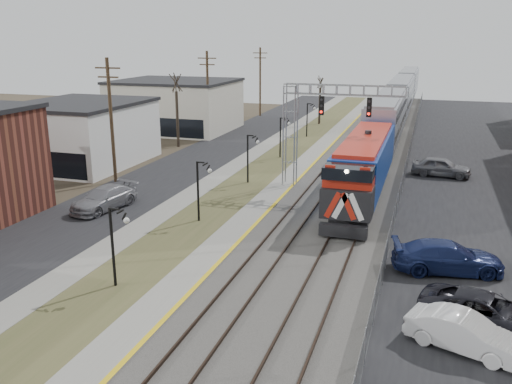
% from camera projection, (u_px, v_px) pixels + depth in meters
% --- Properties ---
extents(street_west, '(7.00, 120.00, 0.04)m').
position_uv_depth(street_west, '(198.00, 159.00, 52.97)').
color(street_west, black).
rests_on(street_west, ground).
extents(sidewalk, '(2.00, 120.00, 0.08)m').
position_uv_depth(sidewalk, '(241.00, 162.00, 51.64)').
color(sidewalk, gray).
rests_on(sidewalk, ground).
extents(grass_median, '(4.00, 120.00, 0.06)m').
position_uv_depth(grass_median, '(272.00, 164.00, 50.77)').
color(grass_median, '#464A27').
rests_on(grass_median, ground).
extents(platform, '(2.00, 120.00, 0.24)m').
position_uv_depth(platform, '(303.00, 165.00, 49.86)').
color(platform, gray).
rests_on(platform, ground).
extents(ballast_bed, '(8.00, 120.00, 0.20)m').
position_uv_depth(ballast_bed, '(357.00, 170.00, 48.40)').
color(ballast_bed, '#595651').
rests_on(ballast_bed, ground).
extents(parking_lot, '(16.00, 120.00, 0.04)m').
position_uv_depth(parking_lot, '(503.00, 181.00, 44.91)').
color(parking_lot, black).
rests_on(parking_lot, ground).
extents(platform_edge, '(0.24, 120.00, 0.01)m').
position_uv_depth(platform_edge, '(312.00, 165.00, 49.57)').
color(platform_edge, gold).
rests_on(platform_edge, platform).
extents(track_near, '(1.58, 120.00, 0.15)m').
position_uv_depth(track_near, '(335.00, 166.00, 48.94)').
color(track_near, '#2D2119').
rests_on(track_near, ballast_bed).
extents(track_far, '(1.58, 120.00, 0.15)m').
position_uv_depth(track_far, '(375.00, 169.00, 47.92)').
color(track_far, '#2D2119').
rests_on(track_far, ballast_bed).
extents(train, '(3.00, 85.85, 5.33)m').
position_uv_depth(train, '(397.00, 104.00, 71.48)').
color(train, navy).
rests_on(train, ground).
extents(signal_gantry, '(9.00, 1.07, 8.15)m').
position_uv_depth(signal_gantry, '(312.00, 118.00, 41.28)').
color(signal_gantry, gray).
rests_on(signal_gantry, ground).
extents(lampposts, '(0.14, 62.14, 4.00)m').
position_uv_depth(lampposts, '(200.00, 191.00, 34.93)').
color(lampposts, black).
rests_on(lampposts, ground).
extents(utility_poles, '(0.28, 80.28, 10.00)m').
position_uv_depth(utility_poles, '(111.00, 122.00, 43.31)').
color(utility_poles, '#4C3823').
rests_on(utility_poles, ground).
extents(fence, '(0.04, 120.00, 1.60)m').
position_uv_depth(fence, '(406.00, 165.00, 46.98)').
color(fence, gray).
rests_on(fence, ground).
extents(buildings_west, '(14.00, 67.00, 7.00)m').
position_uv_depth(buildings_west, '(40.00, 143.00, 45.04)').
color(buildings_west, beige).
rests_on(buildings_west, ground).
extents(bare_trees, '(12.30, 42.30, 5.95)m').
position_uv_depth(bare_trees, '(202.00, 125.00, 56.14)').
color(bare_trees, '#382D23').
rests_on(bare_trees, ground).
extents(car_lot_b, '(4.59, 2.89, 1.43)m').
position_uv_depth(car_lot_b, '(464.00, 334.00, 20.59)').
color(car_lot_b, white).
rests_on(car_lot_b, ground).
extents(car_lot_c, '(5.70, 3.63, 1.46)m').
position_uv_depth(car_lot_c, '(485.00, 313.00, 22.11)').
color(car_lot_c, black).
rests_on(car_lot_c, ground).
extents(car_lot_d, '(5.84, 3.32, 1.59)m').
position_uv_depth(car_lot_d, '(447.00, 258.00, 27.43)').
color(car_lot_d, navy).
rests_on(car_lot_d, ground).
extents(car_lot_e, '(5.03, 2.43, 1.65)m').
position_uv_depth(car_lot_e, '(441.00, 167.00, 46.14)').
color(car_lot_e, slate).
rests_on(car_lot_e, ground).
extents(car_street_b, '(3.12, 5.62, 1.54)m').
position_uv_depth(car_street_b, '(104.00, 199.00, 37.38)').
color(car_street_b, gray).
rests_on(car_street_b, ground).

